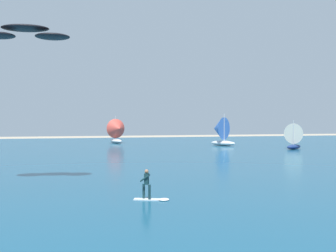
{
  "coord_description": "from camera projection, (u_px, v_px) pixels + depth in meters",
  "views": [
    {
      "loc": [
        -6.4,
        -3.11,
        4.47
      ],
      "look_at": [
        -0.73,
        20.28,
        4.11
      ],
      "focal_mm": 42.52,
      "sensor_mm": 36.0,
      "label": 1
    }
  ],
  "objects": [
    {
      "name": "ocean",
      "position": [
        120.0,
        153.0,
        53.89
      ],
      "size": [
        160.0,
        90.0,
        0.1
      ],
      "primitive_type": "cube",
      "color": "navy",
      "rests_on": "ground"
    },
    {
      "name": "kitesurfer",
      "position": [
        150.0,
        189.0,
        21.76
      ],
      "size": [
        2.03,
        1.22,
        1.67
      ],
      "color": "white",
      "rests_on": "ocean"
    },
    {
      "name": "kite",
      "position": [
        25.0,
        33.0,
        26.81
      ],
      "size": [
        6.13,
        2.68,
        0.9
      ],
      "color": "black"
    },
    {
      "name": "sailboat_mid_right",
      "position": [
        295.0,
        136.0,
        60.16
      ],
      "size": [
        3.92,
        3.59,
        4.35
      ],
      "color": "navy",
      "rests_on": "ocean"
    },
    {
      "name": "sailboat_mid_left",
      "position": [
        220.0,
        131.0,
        68.11
      ],
      "size": [
        4.66,
        4.9,
        5.46
      ],
      "color": "silver",
      "rests_on": "ocean"
    },
    {
      "name": "sailboat_anchored_offshore",
      "position": [
        117.0,
        131.0,
        74.55
      ],
      "size": [
        4.04,
        4.59,
        5.16
      ],
      "color": "silver",
      "rests_on": "ocean"
    }
  ]
}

